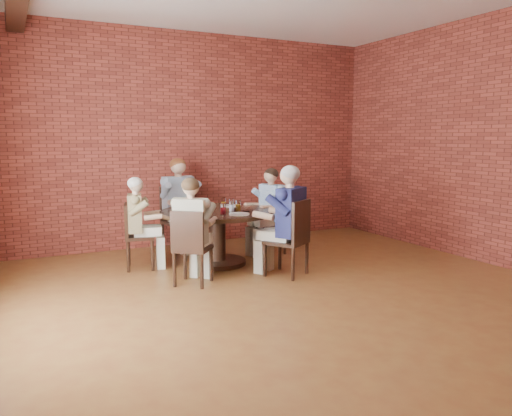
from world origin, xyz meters
name	(u,v)px	position (x,y,z in m)	size (l,w,h in m)	color
floor	(302,306)	(0.00, 0.00, 0.00)	(7.00, 7.00, 0.00)	brown
wall_back	(189,140)	(0.00, 3.50, 1.70)	(7.00, 7.00, 0.00)	maroon
dining_table	(217,226)	(-0.13, 2.00, 0.53)	(1.55, 1.55, 0.75)	black
chair_a	(273,221)	(0.87, 2.25, 0.50)	(0.49, 0.49, 0.91)	black
diner_a	(269,212)	(0.80, 2.23, 0.64)	(0.50, 0.61, 1.28)	teal
chair_b	(177,216)	(-0.33, 3.17, 0.53)	(0.54, 0.54, 0.98)	black
diner_b	(180,205)	(-0.31, 3.07, 0.71)	(0.58, 0.71, 1.42)	#7F90A2
chair_c	(134,233)	(-1.21, 2.26, 0.48)	(0.45, 0.45, 0.87)	black
diner_c	(139,223)	(-1.14, 2.24, 0.61)	(0.46, 0.57, 1.22)	brown
chair_d	(190,245)	(-0.79, 1.19, 0.49)	(0.56, 0.56, 0.90)	black
diner_d	(193,232)	(-0.74, 1.25, 0.64)	(0.49, 0.60, 1.27)	#B69A8F
chair_e	(293,235)	(0.49, 1.02, 0.52)	(0.63, 0.63, 0.97)	black
diner_e	(286,221)	(0.44, 1.10, 0.69)	(0.56, 0.69, 1.39)	#1A1E4A
plate_a	(231,206)	(0.22, 2.30, 0.76)	(0.26, 0.26, 0.01)	white
plate_b	(205,205)	(-0.11, 2.52, 0.76)	(0.26, 0.26, 0.01)	white
plate_c	(187,209)	(-0.49, 2.23, 0.76)	(0.26, 0.26, 0.01)	white
plate_d	(239,214)	(-0.01, 1.53, 0.76)	(0.26, 0.26, 0.01)	white
glass_a	(232,204)	(0.11, 2.06, 0.82)	(0.07, 0.07, 0.14)	white
glass_b	(223,203)	(0.05, 2.20, 0.82)	(0.07, 0.07, 0.14)	white
glass_c	(193,204)	(-0.37, 2.30, 0.82)	(0.07, 0.07, 0.14)	white
glass_d	(206,205)	(-0.25, 2.12, 0.82)	(0.07, 0.07, 0.14)	white
glass_e	(195,207)	(-0.47, 1.94, 0.82)	(0.07, 0.07, 0.14)	white
glass_f	(223,209)	(-0.18, 1.66, 0.82)	(0.07, 0.07, 0.14)	white
glass_g	(232,206)	(0.01, 1.83, 0.82)	(0.07, 0.07, 0.14)	white
glass_h	(238,205)	(0.12, 1.87, 0.82)	(0.07, 0.07, 0.14)	white
smartphone	(246,210)	(0.21, 1.79, 0.75)	(0.08, 0.15, 0.01)	black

